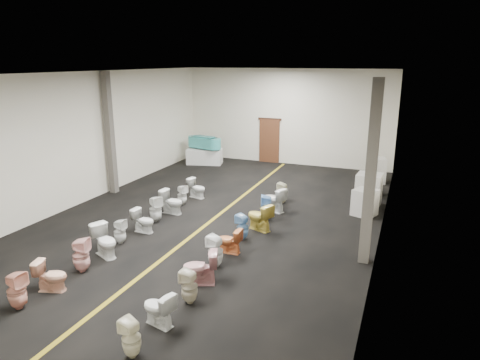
% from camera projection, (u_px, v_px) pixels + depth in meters
% --- Properties ---
extents(floor, '(16.00, 16.00, 0.00)m').
position_uv_depth(floor, '(216.00, 217.00, 13.76)').
color(floor, black).
rests_on(floor, ground).
extents(ceiling, '(16.00, 16.00, 0.00)m').
position_uv_depth(ceiling, '(214.00, 73.00, 12.54)').
color(ceiling, black).
rests_on(ceiling, ground).
extents(wall_back, '(10.00, 0.00, 10.00)m').
position_uv_depth(wall_back, '(286.00, 117.00, 20.30)').
color(wall_back, silver).
rests_on(wall_back, ground).
extents(wall_left, '(0.00, 16.00, 16.00)m').
position_uv_depth(wall_left, '(85.00, 138.00, 14.93)').
color(wall_left, silver).
rests_on(wall_left, ground).
extents(wall_right, '(0.00, 16.00, 16.00)m').
position_uv_depth(wall_right, '(386.00, 162.00, 11.37)').
color(wall_right, silver).
rests_on(wall_right, ground).
extents(aisle_stripe, '(0.12, 15.60, 0.01)m').
position_uv_depth(aisle_stripe, '(216.00, 217.00, 13.76)').
color(aisle_stripe, olive).
rests_on(aisle_stripe, floor).
extents(back_door, '(1.00, 0.10, 2.10)m').
position_uv_depth(back_door, '(269.00, 141.00, 20.86)').
color(back_door, '#562D19').
rests_on(back_door, floor).
extents(door_frame, '(1.15, 0.08, 0.10)m').
position_uv_depth(door_frame, '(270.00, 119.00, 20.58)').
color(door_frame, '#331C11').
rests_on(door_frame, back_door).
extents(column_left, '(0.25, 0.25, 4.50)m').
position_uv_depth(column_left, '(110.00, 134.00, 15.73)').
color(column_left, '#59544C').
rests_on(column_left, floor).
extents(column_right, '(0.25, 0.25, 4.50)m').
position_uv_depth(column_right, '(371.00, 175.00, 10.11)').
color(column_right, '#59544C').
rests_on(column_right, floor).
extents(display_table, '(1.81, 1.21, 0.74)m').
position_uv_depth(display_table, '(205.00, 156.00, 20.69)').
color(display_table, white).
rests_on(display_table, floor).
extents(bathtub, '(1.82, 0.96, 0.55)m').
position_uv_depth(bathtub, '(204.00, 142.00, 20.50)').
color(bathtub, '#3BABA9').
rests_on(bathtub, display_table).
extents(appliance_crate_a, '(0.87, 0.87, 0.86)m').
position_uv_depth(appliance_crate_a, '(365.00, 202.00, 13.79)').
color(appliance_crate_a, beige).
rests_on(appliance_crate_a, floor).
extents(appliance_crate_b, '(0.87, 0.87, 1.12)m').
position_uv_depth(appliance_crate_b, '(369.00, 190.00, 14.71)').
color(appliance_crate_b, silver).
rests_on(appliance_crate_b, floor).
extents(appliance_crate_c, '(0.75, 0.75, 0.76)m').
position_uv_depth(appliance_crate_c, '(372.00, 184.00, 16.01)').
color(appliance_crate_c, silver).
rests_on(appliance_crate_c, floor).
extents(appliance_crate_d, '(0.84, 0.84, 1.02)m').
position_uv_depth(appliance_crate_d, '(376.00, 170.00, 17.51)').
color(appliance_crate_d, silver).
rests_on(appliance_crate_d, floor).
extents(toilet_left_1, '(0.39, 0.38, 0.82)m').
position_uv_depth(toilet_left_1, '(17.00, 290.00, 8.57)').
color(toilet_left_1, '#EEA28B').
rests_on(toilet_left_1, floor).
extents(toilet_left_2, '(0.77, 0.57, 0.70)m').
position_uv_depth(toilet_left_2, '(51.00, 276.00, 9.28)').
color(toilet_left_2, '#FAB997').
rests_on(toilet_left_2, floor).
extents(toilet_left_3, '(0.48, 0.48, 0.86)m').
position_uv_depth(toilet_left_3, '(81.00, 255.00, 10.08)').
color(toilet_left_3, beige).
rests_on(toilet_left_3, floor).
extents(toilet_left_4, '(0.93, 0.76, 0.83)m').
position_uv_depth(toilet_left_4, '(105.00, 241.00, 10.90)').
color(toilet_left_4, white).
rests_on(toilet_left_4, floor).
extents(toilet_left_5, '(0.33, 0.33, 0.71)m').
position_uv_depth(toilet_left_5, '(120.00, 232.00, 11.66)').
color(toilet_left_5, white).
rests_on(toilet_left_5, floor).
extents(toilet_left_6, '(0.70, 0.43, 0.69)m').
position_uv_depth(toilet_left_6, '(143.00, 221.00, 12.46)').
color(toilet_left_6, white).
rests_on(toilet_left_6, floor).
extents(toilet_left_7, '(0.51, 0.51, 0.84)m').
position_uv_depth(toilet_left_7, '(156.00, 209.00, 13.22)').
color(toilet_left_7, white).
rests_on(toilet_left_7, floor).
extents(toilet_left_8, '(0.80, 0.49, 0.78)m').
position_uv_depth(toilet_left_8, '(172.00, 202.00, 13.98)').
color(toilet_left_8, silver).
rests_on(toilet_left_8, floor).
extents(toilet_left_9, '(0.43, 0.43, 0.72)m').
position_uv_depth(toilet_left_9, '(182.00, 195.00, 14.79)').
color(toilet_left_9, white).
rests_on(toilet_left_9, floor).
extents(toilet_left_10, '(0.77, 0.54, 0.71)m').
position_uv_depth(toilet_left_10, '(197.00, 188.00, 15.59)').
color(toilet_left_10, white).
rests_on(toilet_left_10, floor).
extents(toilet_right_0, '(0.40, 0.39, 0.72)m').
position_uv_depth(toilet_right_0, '(131.00, 338.00, 7.18)').
color(toilet_right_0, '#F5EEC9').
rests_on(toilet_right_0, floor).
extents(toilet_right_1, '(0.76, 0.55, 0.70)m').
position_uv_depth(toilet_right_1, '(158.00, 308.00, 8.06)').
color(toilet_right_1, white).
rests_on(toilet_right_1, floor).
extents(toilet_right_2, '(0.36, 0.35, 0.75)m').
position_uv_depth(toilet_right_2, '(189.00, 287.00, 8.78)').
color(toilet_right_2, beige).
rests_on(toilet_right_2, floor).
extents(toilet_right_3, '(0.89, 0.70, 0.79)m').
position_uv_depth(toilet_right_3, '(200.00, 268.00, 9.54)').
color(toilet_right_3, '#D28F92').
rests_on(toilet_right_3, floor).
extents(toilet_right_4, '(0.44, 0.44, 0.81)m').
position_uv_depth(toilet_right_4, '(216.00, 251.00, 10.34)').
color(toilet_right_4, white).
rests_on(toilet_right_4, floor).
extents(toilet_right_5, '(0.66, 0.38, 0.67)m').
position_uv_depth(toilet_right_5, '(229.00, 241.00, 11.11)').
color(toilet_right_5, orange).
rests_on(toilet_right_5, floor).
extents(toilet_right_6, '(0.43, 0.43, 0.74)m').
position_uv_depth(toilet_right_6, '(243.00, 227.00, 11.93)').
color(toilet_right_6, '#74A4D0').
rests_on(toilet_right_6, floor).
extents(toilet_right_7, '(0.92, 0.73, 0.83)m').
position_uv_depth(toilet_right_7, '(259.00, 217.00, 12.59)').
color(toilet_right_7, gold).
rests_on(toilet_right_7, floor).
extents(toilet_right_8, '(0.47, 0.46, 0.81)m').
position_uv_depth(toilet_right_8, '(267.00, 208.00, 13.39)').
color(toilet_right_8, '#80B7F3').
rests_on(toilet_right_8, floor).
extents(toilet_right_9, '(0.93, 0.75, 0.83)m').
position_uv_depth(toilet_right_9, '(274.00, 199.00, 14.15)').
color(toilet_right_9, white).
rests_on(toilet_right_9, floor).
extents(toilet_right_10, '(0.40, 0.39, 0.74)m').
position_uv_depth(toilet_right_10, '(283.00, 193.00, 14.99)').
color(toilet_right_10, beige).
rests_on(toilet_right_10, floor).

